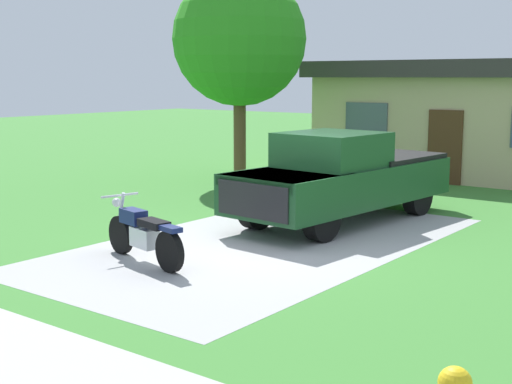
{
  "coord_description": "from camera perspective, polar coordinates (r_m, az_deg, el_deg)",
  "views": [
    {
      "loc": [
        7.55,
        -10.21,
        3.02
      ],
      "look_at": [
        -0.33,
        0.16,
        0.9
      ],
      "focal_mm": 49.81,
      "sensor_mm": 36.0,
      "label": 1
    }
  ],
  "objects": [
    {
      "name": "motorcycle",
      "position": [
        11.79,
        -9.04,
        -3.36
      ],
      "size": [
        2.18,
        0.86,
        1.09
      ],
      "color": "black",
      "rests_on": "ground"
    },
    {
      "name": "pickup_truck",
      "position": [
        15.03,
        7.09,
        1.26
      ],
      "size": [
        2.48,
        5.77,
        1.9
      ],
      "color": "black",
      "rests_on": "ground"
    },
    {
      "name": "shade_tree",
      "position": [
        20.7,
        -1.34,
        12.15
      ],
      "size": [
        3.83,
        3.83,
        6.0
      ],
      "color": "brown",
      "rests_on": "ground"
    },
    {
      "name": "neighbor_house",
      "position": [
        23.11,
        17.4,
        5.77
      ],
      "size": [
        9.6,
        5.6,
        3.5
      ],
      "color": "tan",
      "rests_on": "ground"
    },
    {
      "name": "driveway_pad",
      "position": [
        13.05,
        0.74,
        -4.12
      ],
      "size": [
        4.86,
        8.89,
        0.01
      ],
      "primitive_type": "cube",
      "color": "#A0A0A0",
      "rests_on": "ground"
    },
    {
      "name": "ground_plane",
      "position": [
        13.06,
        0.74,
        -4.14
      ],
      "size": [
        80.0,
        80.0,
        0.0
      ],
      "primitive_type": "plane",
      "color": "#3C7C31"
    }
  ]
}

